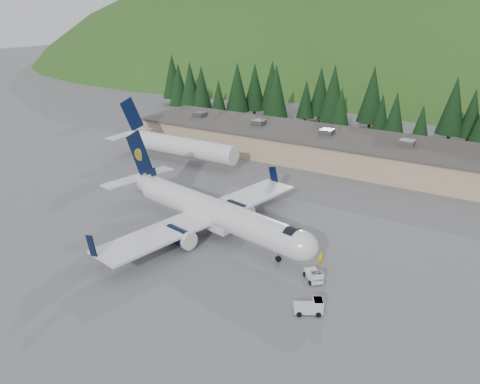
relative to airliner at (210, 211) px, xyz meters
name	(u,v)px	position (x,y,z in m)	size (l,w,h in m)	color
ground	(216,235)	(0.99, -0.19, -3.04)	(600.00, 600.00, 0.00)	slate
airliner	(210,211)	(0.00, 0.00, 0.00)	(34.23, 32.32, 11.40)	white
second_airliner	(173,144)	(-23.94, 21.81, 0.29)	(27.50, 11.00, 10.05)	white
baggage_tug_a	(311,307)	(18.31, -9.32, -2.37)	(3.11, 2.64, 1.48)	silver
baggage_tug_b	(314,276)	(16.38, -3.88, -2.39)	(2.83, 2.88, 1.44)	silver
terminal_building	(302,143)	(-4.03, 37.81, -0.41)	(71.00, 17.00, 6.10)	tan
ramp_worker	(320,258)	(15.59, -0.30, -2.21)	(0.60, 0.39, 1.64)	#FFD600
tree_line	(335,97)	(-6.65, 61.76, 4.91)	(113.33, 18.75, 14.36)	black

